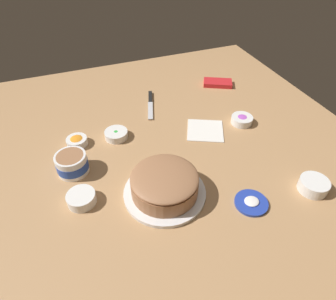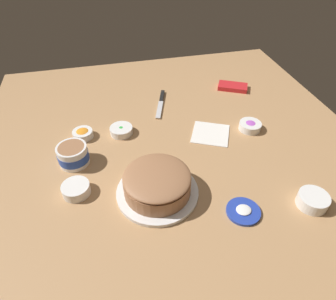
{
  "view_description": "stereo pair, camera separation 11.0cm",
  "coord_description": "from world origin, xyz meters",
  "px_view_note": "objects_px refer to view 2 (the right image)",
  "views": [
    {
      "loc": [
        0.34,
        0.86,
        0.77
      ],
      "look_at": [
        0.04,
        0.09,
        0.04
      ],
      "focal_mm": 31.46,
      "sensor_mm": 36.0,
      "label": 1
    },
    {
      "loc": [
        0.23,
        0.9,
        0.77
      ],
      "look_at": [
        0.04,
        0.09,
        0.04
      ],
      "focal_mm": 31.46,
      "sensor_mm": 36.0,
      "label": 2
    }
  ],
  "objects_px": {
    "sprinkle_bowl_pink": "(76,189)",
    "candy_box_lower": "(233,87)",
    "sprinkle_bowl_yellow": "(313,200)",
    "paper_napkin": "(211,133)",
    "frosting_tub": "(73,155)",
    "sprinkle_bowl_rainbow": "(250,125)",
    "frosted_cake": "(157,184)",
    "spreading_knife": "(161,101)",
    "sprinkle_bowl_green": "(121,130)",
    "frosting_tub_lid": "(243,211)",
    "sprinkle_bowl_orange": "(83,134)"
  },
  "relations": [
    {
      "from": "frosting_tub",
      "to": "spreading_knife",
      "type": "bearing_deg",
      "value": -140.4
    },
    {
      "from": "spreading_knife",
      "to": "paper_napkin",
      "type": "height_order",
      "value": "spreading_knife"
    },
    {
      "from": "frosted_cake",
      "to": "sprinkle_bowl_yellow",
      "type": "relative_size",
      "value": 2.82
    },
    {
      "from": "frosting_tub_lid",
      "to": "spreading_knife",
      "type": "xyz_separation_m",
      "value": [
        0.12,
        -0.69,
        -0.0
      ]
    },
    {
      "from": "paper_napkin",
      "to": "sprinkle_bowl_yellow",
      "type": "bearing_deg",
      "value": 114.61
    },
    {
      "from": "sprinkle_bowl_rainbow",
      "to": "candy_box_lower",
      "type": "distance_m",
      "value": 0.34
    },
    {
      "from": "frosting_tub_lid",
      "to": "sprinkle_bowl_yellow",
      "type": "distance_m",
      "value": 0.23
    },
    {
      "from": "sprinkle_bowl_rainbow",
      "to": "sprinkle_bowl_green",
      "type": "xyz_separation_m",
      "value": [
        0.54,
        -0.09,
        -0.0
      ]
    },
    {
      "from": "sprinkle_bowl_yellow",
      "to": "frosting_tub",
      "type": "bearing_deg",
      "value": -26.86
    },
    {
      "from": "sprinkle_bowl_pink",
      "to": "paper_napkin",
      "type": "relative_size",
      "value": 0.63
    },
    {
      "from": "paper_napkin",
      "to": "sprinkle_bowl_rainbow",
      "type": "bearing_deg",
      "value": 178.99
    },
    {
      "from": "frosting_tub",
      "to": "paper_napkin",
      "type": "xyz_separation_m",
      "value": [
        -0.55,
        -0.05,
        -0.04
      ]
    },
    {
      "from": "frosting_tub_lid",
      "to": "candy_box_lower",
      "type": "distance_m",
      "value": 0.78
    },
    {
      "from": "frosting_tub",
      "to": "frosted_cake",
      "type": "bearing_deg",
      "value": 141.17
    },
    {
      "from": "frosted_cake",
      "to": "sprinkle_bowl_orange",
      "type": "bearing_deg",
      "value": -57.03
    },
    {
      "from": "sprinkle_bowl_orange",
      "to": "sprinkle_bowl_green",
      "type": "relative_size",
      "value": 0.87
    },
    {
      "from": "sprinkle_bowl_green",
      "to": "candy_box_lower",
      "type": "bearing_deg",
      "value": -158.04
    },
    {
      "from": "sprinkle_bowl_orange",
      "to": "sprinkle_bowl_green",
      "type": "bearing_deg",
      "value": 175.83
    },
    {
      "from": "frosting_tub",
      "to": "sprinkle_bowl_orange",
      "type": "relative_size",
      "value": 1.37
    },
    {
      "from": "sprinkle_bowl_pink",
      "to": "frosting_tub",
      "type": "bearing_deg",
      "value": -87.52
    },
    {
      "from": "spreading_knife",
      "to": "candy_box_lower",
      "type": "bearing_deg",
      "value": -173.39
    },
    {
      "from": "sprinkle_bowl_rainbow",
      "to": "candy_box_lower",
      "type": "xyz_separation_m",
      "value": [
        -0.06,
        -0.33,
        -0.01
      ]
    },
    {
      "from": "frosted_cake",
      "to": "spreading_knife",
      "type": "bearing_deg",
      "value": -103.39
    },
    {
      "from": "sprinkle_bowl_yellow",
      "to": "paper_napkin",
      "type": "bearing_deg",
      "value": -65.39
    },
    {
      "from": "frosting_tub",
      "to": "sprinkle_bowl_rainbow",
      "type": "relative_size",
      "value": 1.22
    },
    {
      "from": "sprinkle_bowl_rainbow",
      "to": "sprinkle_bowl_green",
      "type": "distance_m",
      "value": 0.54
    },
    {
      "from": "paper_napkin",
      "to": "spreading_knife",
      "type": "bearing_deg",
      "value": -62.27
    },
    {
      "from": "frosted_cake",
      "to": "sprinkle_bowl_green",
      "type": "relative_size",
      "value": 2.92
    },
    {
      "from": "sprinkle_bowl_pink",
      "to": "candy_box_lower",
      "type": "xyz_separation_m",
      "value": [
        -0.78,
        -0.53,
        -0.01
      ]
    },
    {
      "from": "frosting_tub",
      "to": "paper_napkin",
      "type": "relative_size",
      "value": 0.75
    },
    {
      "from": "sprinkle_bowl_orange",
      "to": "frosted_cake",
      "type": "bearing_deg",
      "value": 122.97
    },
    {
      "from": "sprinkle_bowl_orange",
      "to": "paper_napkin",
      "type": "relative_size",
      "value": 0.55
    },
    {
      "from": "sprinkle_bowl_pink",
      "to": "frosting_tub_lid",
      "type": "bearing_deg",
      "value": 158.38
    },
    {
      "from": "frosted_cake",
      "to": "sprinkle_bowl_yellow",
      "type": "distance_m",
      "value": 0.5
    },
    {
      "from": "candy_box_lower",
      "to": "sprinkle_bowl_orange",
      "type": "bearing_deg",
      "value": 43.82
    },
    {
      "from": "spreading_knife",
      "to": "sprinkle_bowl_yellow",
      "type": "xyz_separation_m",
      "value": [
        -0.35,
        0.71,
        0.02
      ]
    },
    {
      "from": "frosting_tub",
      "to": "paper_napkin",
      "type": "distance_m",
      "value": 0.56
    },
    {
      "from": "sprinkle_bowl_pink",
      "to": "frosted_cake",
      "type": "bearing_deg",
      "value": 166.38
    },
    {
      "from": "frosted_cake",
      "to": "frosting_tub_lid",
      "type": "distance_m",
      "value": 0.29
    },
    {
      "from": "frosting_tub_lid",
      "to": "sprinkle_bowl_orange",
      "type": "height_order",
      "value": "sprinkle_bowl_orange"
    },
    {
      "from": "sprinkle_bowl_pink",
      "to": "sprinkle_bowl_orange",
      "type": "bearing_deg",
      "value": -95.09
    },
    {
      "from": "spreading_knife",
      "to": "sprinkle_bowl_green",
      "type": "relative_size",
      "value": 2.44
    },
    {
      "from": "sprinkle_bowl_rainbow",
      "to": "frosting_tub",
      "type": "bearing_deg",
      "value": 3.39
    },
    {
      "from": "frosting_tub",
      "to": "frosting_tub_lid",
      "type": "distance_m",
      "value": 0.63
    },
    {
      "from": "frosting_tub",
      "to": "sprinkle_bowl_pink",
      "type": "bearing_deg",
      "value": 92.48
    },
    {
      "from": "sprinkle_bowl_rainbow",
      "to": "sprinkle_bowl_yellow",
      "type": "bearing_deg",
      "value": 92.87
    },
    {
      "from": "paper_napkin",
      "to": "sprinkle_bowl_pink",
      "type": "bearing_deg",
      "value": 20.13
    },
    {
      "from": "sprinkle_bowl_green",
      "to": "paper_napkin",
      "type": "distance_m",
      "value": 0.37
    },
    {
      "from": "frosting_tub",
      "to": "sprinkle_bowl_green",
      "type": "xyz_separation_m",
      "value": [
        -0.19,
        -0.14,
        -0.02
      ]
    },
    {
      "from": "sprinkle_bowl_rainbow",
      "to": "paper_napkin",
      "type": "xyz_separation_m",
      "value": [
        0.17,
        -0.0,
        -0.01
      ]
    }
  ]
}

